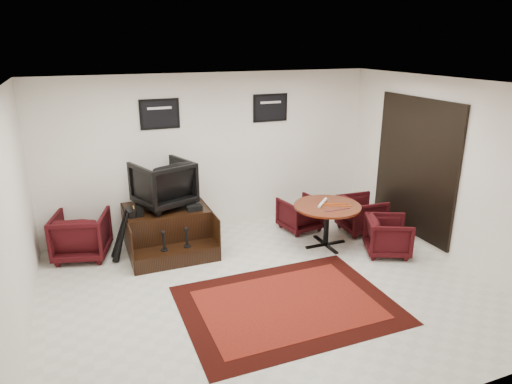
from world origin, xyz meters
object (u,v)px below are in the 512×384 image
Objects in this scene: armchair_side at (81,233)px; shine_chair at (163,182)px; table_chair_back at (300,212)px; meeting_table at (327,210)px; shine_podium at (168,230)px; table_chair_window at (362,213)px; table_chair_corner at (388,234)px.

shine_chair is at bearing -166.32° from armchair_side.
armchair_side is at bearing -14.13° from table_chair_back.
armchair_side reaches higher than meeting_table.
shine_podium is 1.93× the size of table_chair_window.
armchair_side is at bearing 83.93° from table_chair_window.
meeting_table reaches higher than table_chair_back.
meeting_table is at bearing 74.85° from table_chair_corner.
table_chair_window is at bearing 144.30° from table_chair_back.
shine_chair is (0.00, 0.14, 0.80)m from shine_podium.
table_chair_back is at bearing 67.26° from table_chair_window.
armchair_side is 4.80m from table_chair_window.
table_chair_back is at bearing 97.00° from meeting_table.
table_chair_back is (2.40, -0.10, 0.01)m from shine_podium.
table_chair_window is (1.00, -0.49, 0.03)m from table_chair_back.
meeting_table is (2.49, -1.03, -0.49)m from shine_chair.
table_chair_window is (0.91, 0.30, -0.28)m from meeting_table.
shine_chair is 1.52m from armchair_side.
shine_podium is at bearing 70.18° from shine_chair.
table_chair_back is (3.73, -0.29, -0.08)m from armchair_side.
table_chair_window reaches higher than shine_podium.
armchair_side is at bearing 172.26° from shine_podium.
shine_chair reaches higher than armchair_side.
shine_chair is at bearing -15.61° from table_chair_back.
shine_podium is at bearing 89.58° from table_chair_corner.
table_chair_corner is at bearing 174.92° from armchair_side.
table_chair_window is (3.40, -0.73, -0.76)m from shine_chair.
shine_podium is 3.61m from table_chair_corner.
table_chair_window reaches higher than table_chair_back.
shine_chair reaches higher than table_chair_back.
armchair_side reaches higher than table_chair_back.
table_chair_window is (3.40, -0.59, 0.04)m from shine_podium.
meeting_table is (3.83, -1.07, 0.22)m from armchair_side.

